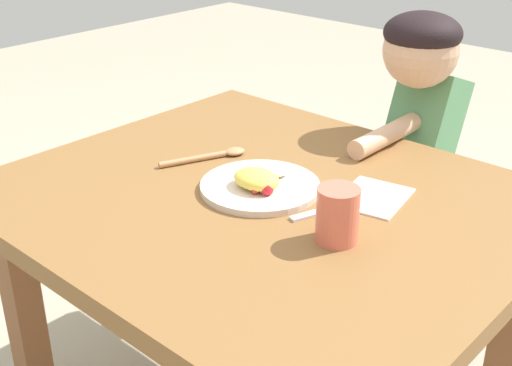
{
  "coord_description": "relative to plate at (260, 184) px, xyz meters",
  "views": [
    {
      "loc": [
        0.83,
        -0.94,
        1.3
      ],
      "look_at": [
        -0.02,
        -0.0,
        0.69
      ],
      "focal_mm": 47.48,
      "sensor_mm": 36.0,
      "label": 1
    }
  ],
  "objects": [
    {
      "name": "napkin",
      "position": [
        0.2,
        0.13,
        -0.01
      ],
      "size": [
        0.15,
        0.18,
        0.0
      ],
      "primitive_type": "cube",
      "rotation": [
        0.0,
        0.0,
        0.19
      ],
      "color": "white",
      "rests_on": "dining_table"
    },
    {
      "name": "fork",
      "position": [
        0.16,
        0.03,
        -0.01
      ],
      "size": [
        0.08,
        0.2,
        0.01
      ],
      "rotation": [
        0.0,
        0.0,
        1.25
      ],
      "color": "silver",
      "rests_on": "dining_table"
    },
    {
      "name": "spoon",
      "position": [
        -0.19,
        0.05,
        -0.01
      ],
      "size": [
        0.1,
        0.2,
        0.02
      ],
      "rotation": [
        0.0,
        0.0,
        1.17
      ],
      "color": "tan",
      "rests_on": "dining_table"
    },
    {
      "name": "dining_table",
      "position": [
        0.02,
        -0.01,
        -0.11
      ],
      "size": [
        1.08,
        0.92,
        0.67
      ],
      "color": "brown",
      "rests_on": "ground_plane"
    },
    {
      "name": "plate",
      "position": [
        0.0,
        0.0,
        0.0
      ],
      "size": [
        0.25,
        0.25,
        0.05
      ],
      "color": "beige",
      "rests_on": "dining_table"
    },
    {
      "name": "drinking_cup",
      "position": [
        0.24,
        -0.06,
        0.04
      ],
      "size": [
        0.08,
        0.08,
        0.1
      ],
      "primitive_type": "cylinder",
      "color": "#E06953",
      "rests_on": "dining_table"
    },
    {
      "name": "person",
      "position": [
        0.06,
        0.57,
        -0.1
      ],
      "size": [
        0.19,
        0.43,
        0.97
      ],
      "rotation": [
        0.0,
        0.0,
        3.14
      ],
      "color": "#3B4870",
      "rests_on": "ground_plane"
    }
  ]
}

